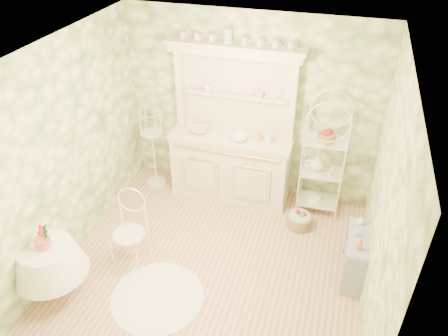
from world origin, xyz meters
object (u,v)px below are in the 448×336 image
(bakers_rack, at_px, (324,159))
(side_shelf, at_px, (355,255))
(kitchen_dresser, at_px, (231,127))
(round_table, at_px, (51,269))
(birdcage_stand, at_px, (153,142))
(floor_basket, at_px, (299,221))
(cafe_chair, at_px, (129,237))

(bakers_rack, xyz_separation_m, side_shelf, (0.56, -1.18, -0.55))
(kitchen_dresser, height_order, side_shelf, kitchen_dresser)
(side_shelf, height_order, round_table, round_table)
(round_table, height_order, birdcage_stand, birdcage_stand)
(floor_basket, bearing_deg, side_shelf, -43.15)
(cafe_chair, bearing_deg, birdcage_stand, 97.25)
(birdcage_stand, bearing_deg, bakers_rack, 1.80)
(cafe_chair, bearing_deg, side_shelf, 5.09)
(kitchen_dresser, height_order, round_table, kitchen_dresser)
(side_shelf, xyz_separation_m, floor_basket, (-0.75, 0.70, -0.22))
(cafe_chair, relative_size, floor_basket, 2.64)
(cafe_chair, xyz_separation_m, birdcage_stand, (-0.41, 1.65, 0.35))
(round_table, height_order, cafe_chair, cafe_chair)
(cafe_chair, bearing_deg, round_table, -137.95)
(kitchen_dresser, height_order, floor_basket, kitchen_dresser)
(kitchen_dresser, bearing_deg, side_shelf, -32.14)
(kitchen_dresser, distance_m, cafe_chair, 2.05)
(round_table, bearing_deg, kitchen_dresser, 59.90)
(kitchen_dresser, bearing_deg, floor_basket, -22.93)
(kitchen_dresser, relative_size, cafe_chair, 2.87)
(kitchen_dresser, xyz_separation_m, cafe_chair, (-0.80, -1.74, -0.75))
(kitchen_dresser, height_order, birdcage_stand, kitchen_dresser)
(floor_basket, bearing_deg, bakers_rack, 68.38)
(bakers_rack, height_order, round_table, bakers_rack)
(kitchen_dresser, distance_m, birdcage_stand, 1.27)
(floor_basket, bearing_deg, kitchen_dresser, 157.07)
(kitchen_dresser, relative_size, side_shelf, 3.05)
(bakers_rack, distance_m, cafe_chair, 2.77)
(side_shelf, distance_m, birdcage_stand, 3.30)
(side_shelf, bearing_deg, birdcage_stand, 164.75)
(bakers_rack, bearing_deg, round_table, -140.95)
(birdcage_stand, bearing_deg, floor_basket, -9.57)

